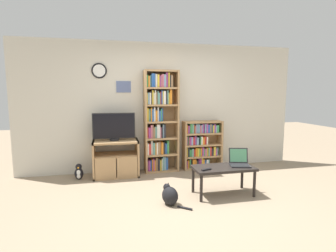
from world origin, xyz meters
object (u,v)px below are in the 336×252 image
object	(u,v)px
penguin_figurine	(79,172)
bookshelf_tall	(159,121)
coffee_table	(223,170)
laptop	(239,161)
remote_near_laptop	(206,169)
television	(114,127)
cat	(170,195)
tv_stand	(116,158)
bookshelf_short	(201,145)

from	to	relation	value
penguin_figurine	bookshelf_tall	bearing A→B (deg)	7.25
coffee_table	laptop	size ratio (longest dim) A/B	2.60
remote_near_laptop	penguin_figurine	size ratio (longest dim) A/B	0.56
remote_near_laptop	television	bearing A→B (deg)	-156.36
laptop	penguin_figurine	world-z (taller)	laptop
cat	penguin_figurine	xyz separation A→B (m)	(-1.40, 1.44, -0.00)
tv_stand	penguin_figurine	size ratio (longest dim) A/B	2.91
tv_stand	penguin_figurine	world-z (taller)	tv_stand
laptop	tv_stand	bearing A→B (deg)	160.99
bookshelf_short	laptop	size ratio (longest dim) A/B	2.77
bookshelf_short	laptop	world-z (taller)	bookshelf_short
bookshelf_tall	laptop	size ratio (longest dim) A/B	5.60
bookshelf_short	penguin_figurine	xyz separation A→B (m)	(-2.45, -0.21, -0.37)
bookshelf_short	penguin_figurine	distance (m)	2.49
coffee_table	penguin_figurine	distance (m)	2.64
cat	tv_stand	bearing A→B (deg)	87.54
bookshelf_short	coffee_table	bearing A→B (deg)	-95.88
tv_stand	bookshelf_short	world-z (taller)	bookshelf_short
tv_stand	remote_near_laptop	size ratio (longest dim) A/B	5.17
bookshelf_tall	cat	bearing A→B (deg)	-95.62
bookshelf_short	remote_near_laptop	size ratio (longest dim) A/B	6.10
cat	coffee_table	bearing A→B (deg)	-16.88
television	tv_stand	bearing A→B (deg)	-53.47
television	penguin_figurine	xyz separation A→B (m)	(-0.66, -0.08, -0.83)
coffee_table	penguin_figurine	world-z (taller)	coffee_table
bookshelf_tall	laptop	distance (m)	1.84
bookshelf_tall	penguin_figurine	distance (m)	1.81
remote_near_laptop	cat	world-z (taller)	remote_near_laptop
coffee_table	laptop	bearing A→B (deg)	6.96
tv_stand	remote_near_laptop	world-z (taller)	tv_stand
coffee_table	laptop	distance (m)	0.31
laptop	cat	size ratio (longest dim) A/B	0.84
bookshelf_tall	penguin_figurine	bearing A→B (deg)	-172.75
television	remote_near_laptop	world-z (taller)	television
television	coffee_table	world-z (taller)	television
bookshelf_short	cat	size ratio (longest dim) A/B	2.33
bookshelf_tall	laptop	world-z (taller)	bookshelf_tall
television	bookshelf_tall	world-z (taller)	bookshelf_tall
television	laptop	size ratio (longest dim) A/B	2.18
television	bookshelf_short	bearing A→B (deg)	4.07
tv_stand	penguin_figurine	distance (m)	0.72
television	cat	bearing A→B (deg)	-64.30
television	remote_near_laptop	xyz separation A→B (m)	(1.31, -1.46, -0.50)
bookshelf_tall	coffee_table	size ratio (longest dim) A/B	2.16
laptop	television	bearing A→B (deg)	160.67
cat	penguin_figurine	size ratio (longest dim) A/B	1.48
laptop	remote_near_laptop	size ratio (longest dim) A/B	2.20
tv_stand	television	bearing A→B (deg)	126.53
penguin_figurine	coffee_table	bearing A→B (deg)	-28.86
coffee_table	cat	bearing A→B (deg)	-168.96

